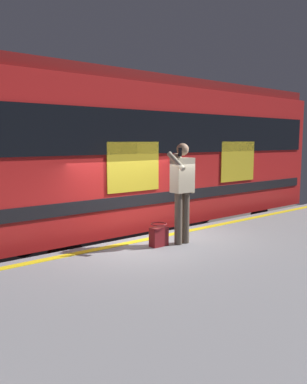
# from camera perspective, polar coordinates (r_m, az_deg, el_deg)

# --- Properties ---
(ground_plane) EXTENTS (23.66, 23.66, 0.00)m
(ground_plane) POSITION_cam_1_polar(r_m,az_deg,el_deg) (8.06, -2.25, -13.69)
(ground_plane) COLOR #4C4742
(platform) EXTENTS (14.78, 4.68, 1.04)m
(platform) POSITION_cam_1_polar(r_m,az_deg,el_deg) (6.29, 11.14, -14.98)
(platform) COLOR gray
(platform) RESTS_ON ground
(safety_line) EXTENTS (14.48, 0.16, 0.01)m
(safety_line) POSITION_cam_1_polar(r_m,az_deg,el_deg) (7.51, -0.90, -6.89)
(safety_line) COLOR yellow
(safety_line) RESTS_ON platform
(track_rail_near) EXTENTS (19.21, 0.08, 0.16)m
(track_rail_near) POSITION_cam_1_polar(r_m,az_deg,el_deg) (8.94, -6.85, -11.03)
(track_rail_near) COLOR slate
(track_rail_near) RESTS_ON ground
(track_rail_far) EXTENTS (19.21, 0.08, 0.16)m
(track_rail_far) POSITION_cam_1_polar(r_m,az_deg,el_deg) (10.13, -11.27, -8.89)
(track_rail_far) COLOR slate
(track_rail_far) RESTS_ON ground
(train_carriage) EXTENTS (9.61, 2.80, 4.20)m
(train_carriage) POSITION_cam_1_polar(r_m,az_deg,el_deg) (10.20, 0.06, 5.95)
(train_carriage) COLOR red
(train_carriage) RESTS_ON ground
(passenger) EXTENTS (0.57, 0.55, 1.83)m
(passenger) POSITION_cam_1_polar(r_m,az_deg,el_deg) (7.05, 4.19, 1.09)
(passenger) COLOR brown
(passenger) RESTS_ON platform
(handbag) EXTENTS (0.32, 0.30, 0.41)m
(handbag) POSITION_cam_1_polar(r_m,az_deg,el_deg) (7.00, 0.78, -6.37)
(handbag) COLOR maroon
(handbag) RESTS_ON platform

